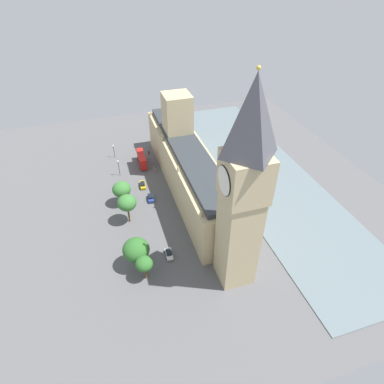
{
  "coord_description": "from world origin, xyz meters",
  "views": [
    {
      "loc": [
        24.15,
        88.38,
        69.02
      ],
      "look_at": [
        1.0,
        14.17,
        9.1
      ],
      "focal_mm": 29.69,
      "sensor_mm": 36.0,
      "label": 1
    }
  ],
  "objects_px": {
    "double_decker_bus_near_tower": "(142,159)",
    "pedestrian_opposite_hall": "(155,170)",
    "car_blue_corner": "(151,198)",
    "clock_tower": "(243,192)",
    "plane_tree_far_end": "(122,189)",
    "street_lamp_slot_11": "(118,165)",
    "plane_tree_kerbside": "(136,250)",
    "street_lamp_slot_12": "(114,149)",
    "parliament_building": "(187,164)",
    "car_white_leading": "(169,254)",
    "plane_tree_slot_10": "(144,264)",
    "car_yellow_cab_trailing": "(143,185)",
    "plane_tree_midblock": "(127,203)",
    "pedestrian_under_trees": "(149,152)",
    "pedestrian_by_river_gate": "(153,168)"
  },
  "relations": [
    {
      "from": "plane_tree_kerbside",
      "to": "street_lamp_slot_12",
      "type": "bearing_deg",
      "value": -90.27
    },
    {
      "from": "clock_tower",
      "to": "car_yellow_cab_trailing",
      "type": "bearing_deg",
      "value": -70.94
    },
    {
      "from": "plane_tree_kerbside",
      "to": "pedestrian_by_river_gate",
      "type": "bearing_deg",
      "value": -106.79
    },
    {
      "from": "car_white_leading",
      "to": "car_blue_corner",
      "type": "bearing_deg",
      "value": -87.18
    },
    {
      "from": "pedestrian_opposite_hall",
      "to": "street_lamp_slot_12",
      "type": "bearing_deg",
      "value": -129.25
    },
    {
      "from": "pedestrian_under_trees",
      "to": "plane_tree_slot_10",
      "type": "distance_m",
      "value": 63.98
    },
    {
      "from": "double_decker_bus_near_tower",
      "to": "car_yellow_cab_trailing",
      "type": "xyz_separation_m",
      "value": [
        2.47,
        14.82,
        -1.75
      ]
    },
    {
      "from": "car_yellow_cab_trailing",
      "to": "plane_tree_far_end",
      "type": "distance_m",
      "value": 12.15
    },
    {
      "from": "parliament_building",
      "to": "car_white_leading",
      "type": "distance_m",
      "value": 35.25
    },
    {
      "from": "plane_tree_far_end",
      "to": "plane_tree_midblock",
      "type": "relative_size",
      "value": 0.86
    },
    {
      "from": "car_blue_corner",
      "to": "car_white_leading",
      "type": "height_order",
      "value": "same"
    },
    {
      "from": "clock_tower",
      "to": "pedestrian_opposite_hall",
      "type": "relative_size",
      "value": 34.76
    },
    {
      "from": "double_decker_bus_near_tower",
      "to": "pedestrian_opposite_hall",
      "type": "xyz_separation_m",
      "value": [
        -3.87,
        6.51,
        -1.94
      ]
    },
    {
      "from": "plane_tree_far_end",
      "to": "street_lamp_slot_11",
      "type": "relative_size",
      "value": 1.33
    },
    {
      "from": "double_decker_bus_near_tower",
      "to": "plane_tree_slot_10",
      "type": "distance_m",
      "value": 55.82
    },
    {
      "from": "plane_tree_slot_10",
      "to": "street_lamp_slot_12",
      "type": "distance_m",
      "value": 63.98
    },
    {
      "from": "car_blue_corner",
      "to": "clock_tower",
      "type": "bearing_deg",
      "value": 116.54
    },
    {
      "from": "plane_tree_kerbside",
      "to": "plane_tree_midblock",
      "type": "xyz_separation_m",
      "value": [
        -0.37,
        -18.57,
        1.12
      ]
    },
    {
      "from": "plane_tree_kerbside",
      "to": "parliament_building",
      "type": "bearing_deg",
      "value": -126.14
    },
    {
      "from": "street_lamp_slot_12",
      "to": "pedestrian_opposite_hall",
      "type": "bearing_deg",
      "value": 131.62
    },
    {
      "from": "clock_tower",
      "to": "plane_tree_kerbside",
      "type": "height_order",
      "value": "clock_tower"
    },
    {
      "from": "car_blue_corner",
      "to": "plane_tree_slot_10",
      "type": "xyz_separation_m",
      "value": [
        7.76,
        31.85,
        4.69
      ]
    },
    {
      "from": "pedestrian_by_river_gate",
      "to": "pedestrian_opposite_hall",
      "type": "height_order",
      "value": "pedestrian_by_river_gate"
    },
    {
      "from": "parliament_building",
      "to": "car_white_leading",
      "type": "bearing_deg",
      "value": 64.99
    },
    {
      "from": "parliament_building",
      "to": "pedestrian_by_river_gate",
      "type": "distance_m",
      "value": 18.62
    },
    {
      "from": "parliament_building",
      "to": "double_decker_bus_near_tower",
      "type": "xyz_separation_m",
      "value": [
        13.17,
        -18.49,
        -6.54
      ]
    },
    {
      "from": "pedestrian_by_river_gate",
      "to": "double_decker_bus_near_tower",
      "type": "bearing_deg",
      "value": 150.02
    },
    {
      "from": "double_decker_bus_near_tower",
      "to": "street_lamp_slot_12",
      "type": "bearing_deg",
      "value": -40.74
    },
    {
      "from": "car_white_leading",
      "to": "plane_tree_slot_10",
      "type": "xyz_separation_m",
      "value": [
        7.64,
        5.48,
        4.7
      ]
    },
    {
      "from": "car_yellow_cab_trailing",
      "to": "pedestrian_by_river_gate",
      "type": "relative_size",
      "value": 2.91
    },
    {
      "from": "street_lamp_slot_11",
      "to": "street_lamp_slot_12",
      "type": "relative_size",
      "value": 1.14
    },
    {
      "from": "parliament_building",
      "to": "pedestrian_opposite_hall",
      "type": "height_order",
      "value": "parliament_building"
    },
    {
      "from": "double_decker_bus_near_tower",
      "to": "plane_tree_slot_10",
      "type": "xyz_separation_m",
      "value": [
        8.95,
        55.02,
        2.95
      ]
    },
    {
      "from": "plane_tree_midblock",
      "to": "street_lamp_slot_11",
      "type": "bearing_deg",
      "value": -90.61
    },
    {
      "from": "clock_tower",
      "to": "plane_tree_far_end",
      "type": "bearing_deg",
      "value": -58.17
    },
    {
      "from": "pedestrian_under_trees",
      "to": "pedestrian_opposite_hall",
      "type": "height_order",
      "value": "pedestrian_under_trees"
    },
    {
      "from": "car_yellow_cab_trailing",
      "to": "plane_tree_kerbside",
      "type": "xyz_separation_m",
      "value": [
        7.66,
        35.58,
        5.48
      ]
    },
    {
      "from": "car_yellow_cab_trailing",
      "to": "pedestrian_opposite_hall",
      "type": "height_order",
      "value": "car_yellow_cab_trailing"
    },
    {
      "from": "clock_tower",
      "to": "car_blue_corner",
      "type": "bearing_deg",
      "value": -68.78
    },
    {
      "from": "pedestrian_under_trees",
      "to": "plane_tree_midblock",
      "type": "distance_m",
      "value": 42.18
    },
    {
      "from": "car_white_leading",
      "to": "plane_tree_midblock",
      "type": "height_order",
      "value": "plane_tree_midblock"
    },
    {
      "from": "car_yellow_cab_trailing",
      "to": "pedestrian_under_trees",
      "type": "relative_size",
      "value": 2.85
    },
    {
      "from": "clock_tower",
      "to": "plane_tree_midblock",
      "type": "relative_size",
      "value": 5.37
    },
    {
      "from": "pedestrian_under_trees",
      "to": "pedestrian_by_river_gate",
      "type": "bearing_deg",
      "value": 23.66
    },
    {
      "from": "plane_tree_far_end",
      "to": "plane_tree_midblock",
      "type": "height_order",
      "value": "plane_tree_midblock"
    },
    {
      "from": "car_yellow_cab_trailing",
      "to": "car_blue_corner",
      "type": "bearing_deg",
      "value": -77.75
    },
    {
      "from": "plane_tree_kerbside",
      "to": "car_white_leading",
      "type": "bearing_deg",
      "value": -174.46
    },
    {
      "from": "parliament_building",
      "to": "double_decker_bus_near_tower",
      "type": "relative_size",
      "value": 6.71
    },
    {
      "from": "car_blue_corner",
      "to": "plane_tree_far_end",
      "type": "relative_size",
      "value": 0.52
    },
    {
      "from": "plane_tree_far_end",
      "to": "plane_tree_slot_10",
      "type": "relative_size",
      "value": 1.14
    }
  ]
}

